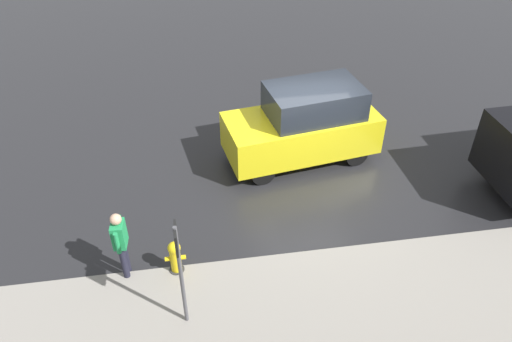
{
  "coord_description": "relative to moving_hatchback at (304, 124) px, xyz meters",
  "views": [
    {
      "loc": [
        2.89,
        9.77,
        7.85
      ],
      "look_at": [
        1.48,
        0.76,
        0.9
      ],
      "focal_mm": 35.0,
      "sensor_mm": 36.0,
      "label": 1
    }
  ],
  "objects": [
    {
      "name": "pedestrian",
      "position": [
        4.45,
        3.46,
        -0.07
      ],
      "size": [
        0.27,
        0.57,
        1.62
      ],
      "color": "#1E8C4C",
      "rests_on": "ground"
    },
    {
      "name": "fire_hydrant",
      "position": [
        3.46,
        3.54,
        -0.63
      ],
      "size": [
        0.42,
        0.31,
        0.8
      ],
      "color": "gold",
      "rests_on": "ground"
    },
    {
      "name": "ground_plane",
      "position": [
        0.03,
        0.84,
        -1.03
      ],
      "size": [
        60.0,
        60.0,
        0.0
      ],
      "primitive_type": "plane",
      "color": "black"
    },
    {
      "name": "sign_post",
      "position": [
        3.31,
        4.79,
        0.55
      ],
      "size": [
        0.07,
        0.44,
        2.4
      ],
      "color": "#4C4C51",
      "rests_on": "ground"
    },
    {
      "name": "moving_hatchback",
      "position": [
        0.0,
        0.0,
        0.0
      ],
      "size": [
        4.12,
        2.3,
        2.06
      ],
      "color": "yellow",
      "rests_on": "ground"
    },
    {
      "name": "kerb_strip",
      "position": [
        0.03,
        5.04,
        -1.01
      ],
      "size": [
        24.0,
        3.2,
        0.04
      ],
      "primitive_type": "cube",
      "color": "gray",
      "rests_on": "ground"
    }
  ]
}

